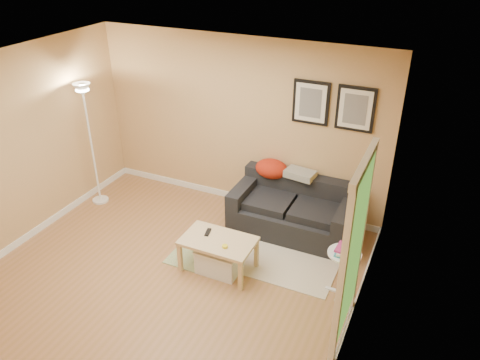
% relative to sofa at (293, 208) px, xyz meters
% --- Properties ---
extents(floor, '(4.50, 4.50, 0.00)m').
position_rel_sofa_xyz_m(floor, '(-1.06, -1.53, -0.38)').
color(floor, '#9F6B44').
rests_on(floor, ground).
extents(ceiling, '(4.50, 4.50, 0.00)m').
position_rel_sofa_xyz_m(ceiling, '(-1.06, -1.53, 2.23)').
color(ceiling, white).
rests_on(ceiling, wall_back).
extents(wall_back, '(4.50, 0.00, 4.50)m').
position_rel_sofa_xyz_m(wall_back, '(-1.06, 0.47, 0.92)').
color(wall_back, tan).
rests_on(wall_back, ground).
extents(wall_front, '(4.50, 0.00, 4.50)m').
position_rel_sofa_xyz_m(wall_front, '(-1.06, -3.53, 0.92)').
color(wall_front, tan).
rests_on(wall_front, ground).
extents(wall_left, '(0.00, 4.00, 4.00)m').
position_rel_sofa_xyz_m(wall_left, '(-3.31, -1.53, 0.92)').
color(wall_left, tan).
rests_on(wall_left, ground).
extents(wall_right, '(0.00, 4.00, 4.00)m').
position_rel_sofa_xyz_m(wall_right, '(1.19, -1.53, 0.92)').
color(wall_right, tan).
rests_on(wall_right, ground).
extents(baseboard_back, '(4.50, 0.02, 0.10)m').
position_rel_sofa_xyz_m(baseboard_back, '(-1.06, 0.46, -0.33)').
color(baseboard_back, white).
rests_on(baseboard_back, ground).
extents(baseboard_left, '(0.02, 4.00, 0.10)m').
position_rel_sofa_xyz_m(baseboard_left, '(-3.30, -1.53, -0.33)').
color(baseboard_left, white).
rests_on(baseboard_left, ground).
extents(baseboard_right, '(0.02, 4.00, 0.10)m').
position_rel_sofa_xyz_m(baseboard_right, '(1.18, -1.53, -0.33)').
color(baseboard_right, white).
rests_on(baseboard_right, ground).
extents(sofa, '(1.70, 0.90, 0.75)m').
position_rel_sofa_xyz_m(sofa, '(0.00, 0.00, 0.00)').
color(sofa, black).
rests_on(sofa, ground).
extents(red_throw, '(0.48, 0.36, 0.28)m').
position_rel_sofa_xyz_m(red_throw, '(-0.45, 0.29, 0.40)').
color(red_throw, '#BC3511').
rests_on(red_throw, sofa).
extents(plaid_throw, '(0.45, 0.32, 0.10)m').
position_rel_sofa_xyz_m(plaid_throw, '(-0.01, 0.29, 0.41)').
color(plaid_throw, tan).
rests_on(plaid_throw, sofa).
extents(framed_print_left, '(0.50, 0.04, 0.60)m').
position_rel_sofa_xyz_m(framed_print_left, '(0.02, 0.45, 1.43)').
color(framed_print_left, black).
rests_on(framed_print_left, wall_back).
extents(framed_print_right, '(0.50, 0.04, 0.60)m').
position_rel_sofa_xyz_m(framed_print_right, '(0.62, 0.45, 1.43)').
color(framed_print_right, black).
rests_on(framed_print_right, wall_back).
extents(area_rug, '(1.25, 0.85, 0.01)m').
position_rel_sofa_xyz_m(area_rug, '(0.22, -0.79, -0.37)').
color(area_rug, beige).
rests_on(area_rug, ground).
extents(green_runner, '(0.70, 0.50, 0.01)m').
position_rel_sofa_xyz_m(green_runner, '(-0.94, -1.17, -0.37)').
color(green_runner, '#668C4C').
rests_on(green_runner, ground).
extents(coffee_table, '(1.01, 0.73, 0.46)m').
position_rel_sofa_xyz_m(coffee_table, '(-0.56, -1.21, -0.15)').
color(coffee_table, '#D5B582').
rests_on(coffee_table, ground).
extents(remote_control, '(0.08, 0.17, 0.02)m').
position_rel_sofa_xyz_m(remote_control, '(-0.75, -1.14, 0.09)').
color(remote_control, black).
rests_on(remote_control, coffee_table).
extents(tape_roll, '(0.07, 0.07, 0.03)m').
position_rel_sofa_xyz_m(tape_roll, '(-0.42, -1.32, 0.10)').
color(tape_roll, yellow).
rests_on(tape_roll, coffee_table).
extents(storage_bin, '(0.54, 0.40, 0.33)m').
position_rel_sofa_xyz_m(storage_bin, '(-0.54, -1.24, -0.21)').
color(storage_bin, white).
rests_on(storage_bin, ground).
extents(side_table, '(0.39, 0.39, 0.60)m').
position_rel_sofa_xyz_m(side_table, '(0.96, -1.01, -0.08)').
color(side_table, white).
rests_on(side_table, ground).
extents(book_stack, '(0.25, 0.29, 0.08)m').
position_rel_sofa_xyz_m(book_stack, '(0.96, -1.01, 0.26)').
color(book_stack, teal).
rests_on(book_stack, side_table).
extents(floor_lamp, '(0.25, 0.25, 1.94)m').
position_rel_sofa_xyz_m(floor_lamp, '(-3.06, -0.50, 0.54)').
color(floor_lamp, white).
rests_on(floor_lamp, ground).
extents(doorway, '(0.12, 1.01, 2.13)m').
position_rel_sofa_xyz_m(doorway, '(1.14, -1.68, 0.65)').
color(doorway, white).
rests_on(doorway, ground).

